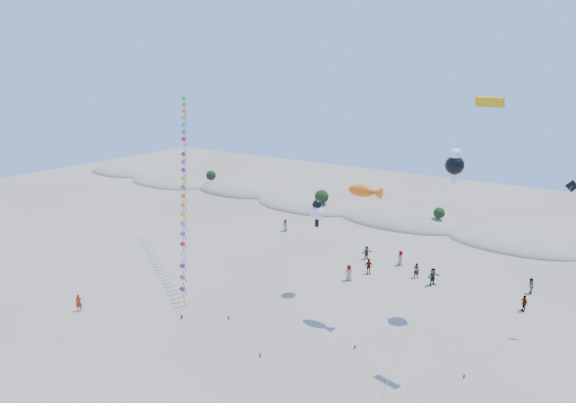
% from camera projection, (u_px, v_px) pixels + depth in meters
% --- Properties ---
extents(ground, '(160.00, 160.00, 0.00)m').
position_uv_depth(ground, '(171.00, 376.00, 35.39)').
color(ground, '#817059').
rests_on(ground, ground).
extents(dune_ridge, '(145.30, 11.49, 5.57)m').
position_uv_depth(dune_ridge, '(404.00, 222.00, 71.12)').
color(dune_ridge, gray).
rests_on(dune_ridge, ground).
extents(kite_train, '(17.76, 18.85, 19.01)m').
position_uv_depth(kite_train, '(183.00, 180.00, 54.08)').
color(kite_train, '#3F2D1E').
rests_on(kite_train, ground).
extents(fish_kite, '(5.01, 11.34, 12.22)m').
position_uv_depth(fish_kite, '(365.00, 191.00, 41.48)').
color(fish_kite, '#3F2D1E').
rests_on(fish_kite, ground).
extents(cartoon_kite_low, '(4.15, 10.53, 9.52)m').
position_uv_depth(cartoon_kite_low, '(317.00, 211.00, 47.32)').
color(cartoon_kite_low, '#3F2D1E').
rests_on(cartoon_kite_low, ground).
extents(cartoon_kite_high, '(4.89, 11.63, 15.27)m').
position_uv_depth(cartoon_kite_high, '(455.00, 163.00, 41.84)').
color(cartoon_kite_high, '#3F2D1E').
rests_on(cartoon_kite_high, ground).
extents(parafoil_kite, '(3.59, 12.82, 19.99)m').
position_uv_depth(parafoil_kite, '(486.00, 111.00, 32.96)').
color(parafoil_kite, '#3F2D1E').
rests_on(parafoil_kite, ground).
extents(dark_kite, '(4.95, 12.23, 13.16)m').
position_uv_depth(dark_kite, '(544.00, 235.00, 38.06)').
color(dark_kite, '#3F2D1E').
rests_on(dark_kite, ground).
extents(flyer_foreground, '(0.70, 0.69, 1.63)m').
position_uv_depth(flyer_foreground, '(79.00, 303.00, 44.80)').
color(flyer_foreground, '#AB280D').
rests_on(flyer_foreground, ground).
extents(beachgoers, '(38.08, 10.78, 1.86)m').
position_uv_depth(beachgoers, '(414.00, 270.00, 52.09)').
color(beachgoers, slate).
rests_on(beachgoers, ground).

